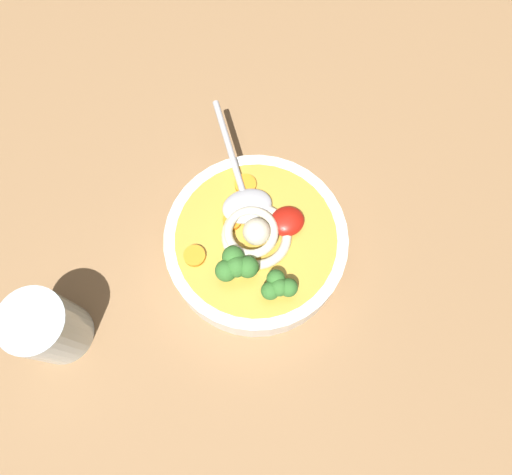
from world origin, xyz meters
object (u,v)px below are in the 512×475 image
Objects in this scene: soup_bowl at (256,244)px; soup_spoon at (244,196)px; drinking_glass at (48,327)px; noodle_pile at (255,234)px.

soup_spoon is (-0.36, -5.22, 3.44)cm from soup_bowl.
drinking_glass is (25.63, 1.90, 2.10)cm from soup_bowl.
noodle_pile is at bearing 179.04° from soup_spoon.
noodle_pile is 5.15cm from soup_spoon.
noodle_pile is (0.08, -0.10, 3.78)cm from soup_bowl.
drinking_glass reaches higher than soup_bowl.
soup_spoon is at bearing -164.68° from drinking_glass.
soup_spoon is 26.98cm from drinking_glass.
drinking_glass is (25.99, 7.12, -1.33)cm from soup_spoon.
soup_bowl is 1.26× the size of soup_spoon.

